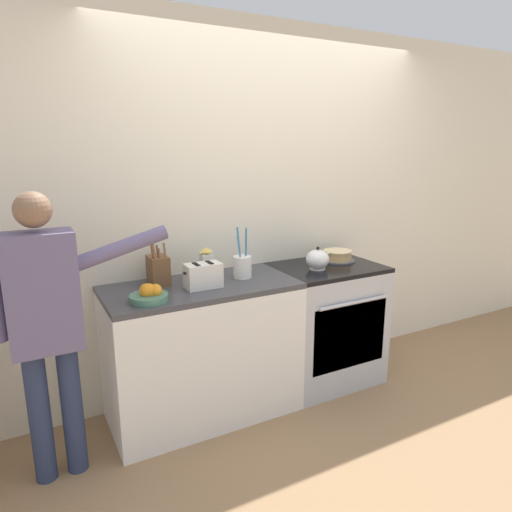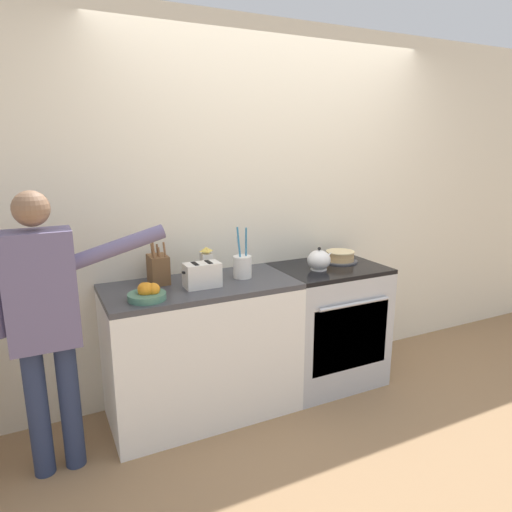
{
  "view_description": "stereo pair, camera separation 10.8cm",
  "coord_description": "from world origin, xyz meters",
  "px_view_note": "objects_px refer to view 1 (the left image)",
  "views": [
    {
      "loc": [
        -1.69,
        -2.3,
        1.76
      ],
      "look_at": [
        -0.31,
        0.27,
        1.05
      ],
      "focal_mm": 32.0,
      "sensor_mm": 36.0,
      "label": 1
    },
    {
      "loc": [
        -1.59,
        -2.35,
        1.76
      ],
      "look_at": [
        -0.31,
        0.27,
        1.05
      ],
      "focal_mm": 32.0,
      "sensor_mm": 36.0,
      "label": 2
    }
  ],
  "objects_px": {
    "tea_kettle": "(318,260)",
    "knife_block": "(158,270)",
    "layer_cake": "(337,256)",
    "toaster": "(203,276)",
    "utensil_crock": "(242,266)",
    "person_baker": "(47,316)",
    "stove_range": "(325,323)",
    "milk_carton": "(206,264)",
    "fruit_bowl": "(149,294)"
  },
  "relations": [
    {
      "from": "utensil_crock",
      "to": "toaster",
      "type": "height_order",
      "value": "utensil_crock"
    },
    {
      "from": "stove_range",
      "to": "milk_carton",
      "type": "bearing_deg",
      "value": 172.58
    },
    {
      "from": "milk_carton",
      "to": "fruit_bowl",
      "type": "bearing_deg",
      "value": -150.3
    },
    {
      "from": "milk_carton",
      "to": "person_baker",
      "type": "height_order",
      "value": "person_baker"
    },
    {
      "from": "layer_cake",
      "to": "utensil_crock",
      "type": "relative_size",
      "value": 0.77
    },
    {
      "from": "tea_kettle",
      "to": "knife_block",
      "type": "relative_size",
      "value": 0.72
    },
    {
      "from": "milk_carton",
      "to": "person_baker",
      "type": "relative_size",
      "value": 0.14
    },
    {
      "from": "knife_block",
      "to": "person_baker",
      "type": "bearing_deg",
      "value": -154.28
    },
    {
      "from": "tea_kettle",
      "to": "person_baker",
      "type": "height_order",
      "value": "person_baker"
    },
    {
      "from": "utensil_crock",
      "to": "toaster",
      "type": "xyz_separation_m",
      "value": [
        -0.31,
        -0.08,
        -0.0
      ]
    },
    {
      "from": "toaster",
      "to": "person_baker",
      "type": "bearing_deg",
      "value": -172.01
    },
    {
      "from": "person_baker",
      "to": "utensil_crock",
      "type": "bearing_deg",
      "value": 4.55
    },
    {
      "from": "tea_kettle",
      "to": "milk_carton",
      "type": "height_order",
      "value": "milk_carton"
    },
    {
      "from": "person_baker",
      "to": "fruit_bowl",
      "type": "bearing_deg",
      "value": -0.97
    },
    {
      "from": "utensil_crock",
      "to": "milk_carton",
      "type": "relative_size",
      "value": 1.62
    },
    {
      "from": "layer_cake",
      "to": "stove_range",
      "type": "bearing_deg",
      "value": -151.78
    },
    {
      "from": "toaster",
      "to": "layer_cake",
      "type": "bearing_deg",
      "value": 6.86
    },
    {
      "from": "fruit_bowl",
      "to": "person_baker",
      "type": "distance_m",
      "value": 0.54
    },
    {
      "from": "layer_cake",
      "to": "tea_kettle",
      "type": "distance_m",
      "value": 0.3
    },
    {
      "from": "fruit_bowl",
      "to": "toaster",
      "type": "bearing_deg",
      "value": 13.48
    },
    {
      "from": "layer_cake",
      "to": "tea_kettle",
      "type": "xyz_separation_m",
      "value": [
        -0.27,
        -0.12,
        0.03
      ]
    },
    {
      "from": "knife_block",
      "to": "milk_carton",
      "type": "bearing_deg",
      "value": -4.66
    },
    {
      "from": "utensil_crock",
      "to": "person_baker",
      "type": "xyz_separation_m",
      "value": [
        -1.21,
        -0.21,
        -0.06
      ]
    },
    {
      "from": "knife_block",
      "to": "fruit_bowl",
      "type": "relative_size",
      "value": 1.28
    },
    {
      "from": "utensil_crock",
      "to": "milk_carton",
      "type": "distance_m",
      "value": 0.24
    },
    {
      "from": "layer_cake",
      "to": "toaster",
      "type": "height_order",
      "value": "toaster"
    },
    {
      "from": "stove_range",
      "to": "milk_carton",
      "type": "xyz_separation_m",
      "value": [
        -0.9,
        0.12,
        0.55
      ]
    },
    {
      "from": "knife_block",
      "to": "utensil_crock",
      "type": "relative_size",
      "value": 0.82
    },
    {
      "from": "stove_range",
      "to": "toaster",
      "type": "bearing_deg",
      "value": -176.78
    },
    {
      "from": "knife_block",
      "to": "fruit_bowl",
      "type": "distance_m",
      "value": 0.33
    },
    {
      "from": "layer_cake",
      "to": "person_baker",
      "type": "bearing_deg",
      "value": -172.64
    },
    {
      "from": "stove_range",
      "to": "person_baker",
      "type": "relative_size",
      "value": 0.58
    },
    {
      "from": "stove_range",
      "to": "fruit_bowl",
      "type": "distance_m",
      "value": 1.46
    },
    {
      "from": "toaster",
      "to": "milk_carton",
      "type": "relative_size",
      "value": 1.12
    },
    {
      "from": "tea_kettle",
      "to": "fruit_bowl",
      "type": "xyz_separation_m",
      "value": [
        -1.25,
        -0.11,
        -0.03
      ]
    },
    {
      "from": "person_baker",
      "to": "stove_range",
      "type": "bearing_deg",
      "value": 0.4
    },
    {
      "from": "stove_range",
      "to": "knife_block",
      "type": "distance_m",
      "value": 1.34
    },
    {
      "from": "knife_block",
      "to": "milk_carton",
      "type": "xyz_separation_m",
      "value": [
        0.32,
        -0.03,
        0.01
      ]
    },
    {
      "from": "stove_range",
      "to": "person_baker",
      "type": "height_order",
      "value": "person_baker"
    },
    {
      "from": "tea_kettle",
      "to": "knife_block",
      "type": "xyz_separation_m",
      "value": [
        -1.1,
        0.18,
        0.02
      ]
    },
    {
      "from": "fruit_bowl",
      "to": "person_baker",
      "type": "bearing_deg",
      "value": -175.88
    },
    {
      "from": "stove_range",
      "to": "utensil_crock",
      "type": "xyz_separation_m",
      "value": [
        -0.69,
        0.02,
        0.53
      ]
    },
    {
      "from": "toaster",
      "to": "milk_carton",
      "type": "height_order",
      "value": "milk_carton"
    },
    {
      "from": "fruit_bowl",
      "to": "toaster",
      "type": "xyz_separation_m",
      "value": [
        0.37,
        0.09,
        0.03
      ]
    },
    {
      "from": "layer_cake",
      "to": "toaster",
      "type": "relative_size",
      "value": 1.11
    },
    {
      "from": "tea_kettle",
      "to": "milk_carton",
      "type": "relative_size",
      "value": 0.96
    },
    {
      "from": "tea_kettle",
      "to": "person_baker",
      "type": "bearing_deg",
      "value": -175.34
    },
    {
      "from": "tea_kettle",
      "to": "fruit_bowl",
      "type": "bearing_deg",
      "value": -175.1
    },
    {
      "from": "utensil_crock",
      "to": "fruit_bowl",
      "type": "height_order",
      "value": "utensil_crock"
    },
    {
      "from": "milk_carton",
      "to": "person_baker",
      "type": "distance_m",
      "value": 1.04
    }
  ]
}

